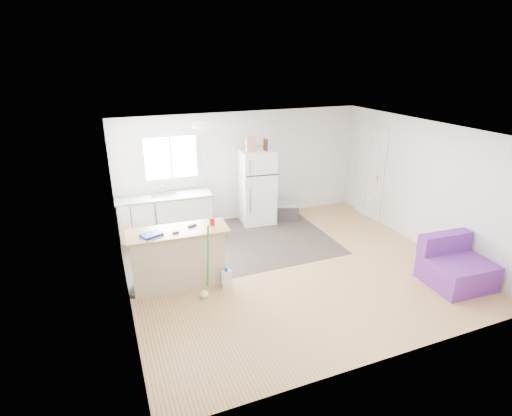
{
  "coord_description": "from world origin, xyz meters",
  "views": [
    {
      "loc": [
        -2.88,
        -5.55,
        3.5
      ],
      "look_at": [
        -0.39,
        0.7,
        0.92
      ],
      "focal_mm": 28.0,
      "sensor_mm": 36.0,
      "label": 1
    }
  ],
  "objects_px": {
    "cardboard_box": "(250,144)",
    "bottle_left": "(266,145)",
    "purple_seat": "(455,267)",
    "cleaner_jug": "(227,279)",
    "mop": "(205,283)",
    "kitchen_cabinets": "(166,215)",
    "refrigerator": "(257,187)",
    "cooler": "(288,211)",
    "bottle_right": "(265,144)",
    "peninsula": "(178,258)",
    "red_cup": "(212,221)",
    "blue_tray": "(151,234)"
  },
  "relations": [
    {
      "from": "purple_seat",
      "to": "cleaner_jug",
      "type": "xyz_separation_m",
      "value": [
        -3.5,
        1.23,
        -0.13
      ]
    },
    {
      "from": "purple_seat",
      "to": "cooler",
      "type": "bearing_deg",
      "value": 114.43
    },
    {
      "from": "cardboard_box",
      "to": "cooler",
      "type": "bearing_deg",
      "value": -6.76
    },
    {
      "from": "mop",
      "to": "bottle_left",
      "type": "xyz_separation_m",
      "value": [
        2.02,
        2.4,
        1.51
      ]
    },
    {
      "from": "blue_tray",
      "to": "bottle_left",
      "type": "height_order",
      "value": "bottle_left"
    },
    {
      "from": "peninsula",
      "to": "mop",
      "type": "distance_m",
      "value": 0.64
    },
    {
      "from": "kitchen_cabinets",
      "to": "red_cup",
      "type": "distance_m",
      "value": 2.18
    },
    {
      "from": "kitchen_cabinets",
      "to": "cleaner_jug",
      "type": "relative_size",
      "value": 5.54
    },
    {
      "from": "refrigerator",
      "to": "bottle_right",
      "type": "xyz_separation_m",
      "value": [
        0.17,
        -0.02,
        0.93
      ]
    },
    {
      "from": "kitchen_cabinets",
      "to": "mop",
      "type": "bearing_deg",
      "value": -83.34
    },
    {
      "from": "peninsula",
      "to": "cooler",
      "type": "relative_size",
      "value": 2.64
    },
    {
      "from": "refrigerator",
      "to": "blue_tray",
      "type": "bearing_deg",
      "value": -136.16
    },
    {
      "from": "cooler",
      "to": "kitchen_cabinets",
      "type": "bearing_deg",
      "value": -162.26
    },
    {
      "from": "blue_tray",
      "to": "mop",
      "type": "bearing_deg",
      "value": -32.99
    },
    {
      "from": "blue_tray",
      "to": "cardboard_box",
      "type": "distance_m",
      "value": 3.22
    },
    {
      "from": "red_cup",
      "to": "blue_tray",
      "type": "relative_size",
      "value": 0.4
    },
    {
      "from": "bottle_left",
      "to": "cleaner_jug",
      "type": "bearing_deg",
      "value": -125.9
    },
    {
      "from": "cooler",
      "to": "cardboard_box",
      "type": "xyz_separation_m",
      "value": [
        -0.86,
        0.1,
        1.57
      ]
    },
    {
      "from": "refrigerator",
      "to": "cooler",
      "type": "distance_m",
      "value": 0.94
    },
    {
      "from": "refrigerator",
      "to": "mop",
      "type": "bearing_deg",
      "value": -121.73
    },
    {
      "from": "peninsula",
      "to": "bottle_right",
      "type": "xyz_separation_m",
      "value": [
        2.33,
        1.98,
        1.25
      ]
    },
    {
      "from": "mop",
      "to": "cleaner_jug",
      "type": "bearing_deg",
      "value": 22.81
    },
    {
      "from": "peninsula",
      "to": "red_cup",
      "type": "distance_m",
      "value": 0.79
    },
    {
      "from": "kitchen_cabinets",
      "to": "cleaner_jug",
      "type": "xyz_separation_m",
      "value": [
        0.53,
        -2.42,
        -0.28
      ]
    },
    {
      "from": "kitchen_cabinets",
      "to": "bottle_left",
      "type": "relative_size",
      "value": 7.74
    },
    {
      "from": "cooler",
      "to": "cardboard_box",
      "type": "height_order",
      "value": "cardboard_box"
    },
    {
      "from": "cleaner_jug",
      "to": "bottle_right",
      "type": "xyz_separation_m",
      "value": [
        1.65,
        2.35,
        1.59
      ]
    },
    {
      "from": "kitchen_cabinets",
      "to": "refrigerator",
      "type": "relative_size",
      "value": 1.2
    },
    {
      "from": "kitchen_cabinets",
      "to": "cooler",
      "type": "relative_size",
      "value": 3.21
    },
    {
      "from": "cleaner_jug",
      "to": "cardboard_box",
      "type": "bearing_deg",
      "value": 64.93
    },
    {
      "from": "bottle_right",
      "to": "cardboard_box",
      "type": "bearing_deg",
      "value": -179.18
    },
    {
      "from": "purple_seat",
      "to": "bottle_left",
      "type": "height_order",
      "value": "bottle_left"
    },
    {
      "from": "peninsula",
      "to": "mop",
      "type": "bearing_deg",
      "value": -55.92
    },
    {
      "from": "kitchen_cabinets",
      "to": "refrigerator",
      "type": "height_order",
      "value": "refrigerator"
    },
    {
      "from": "red_cup",
      "to": "bottle_right",
      "type": "bearing_deg",
      "value": 48.62
    },
    {
      "from": "red_cup",
      "to": "bottle_right",
      "type": "distance_m",
      "value": 2.74
    },
    {
      "from": "refrigerator",
      "to": "bottle_right",
      "type": "distance_m",
      "value": 0.95
    },
    {
      "from": "refrigerator",
      "to": "cleaner_jug",
      "type": "bearing_deg",
      "value": -117.04
    },
    {
      "from": "cleaner_jug",
      "to": "blue_tray",
      "type": "xyz_separation_m",
      "value": [
        -1.06,
        0.32,
        0.83
      ]
    },
    {
      "from": "red_cup",
      "to": "peninsula",
      "type": "bearing_deg",
      "value": 179.68
    },
    {
      "from": "peninsula",
      "to": "refrigerator",
      "type": "relative_size",
      "value": 0.98
    },
    {
      "from": "cleaner_jug",
      "to": "blue_tray",
      "type": "relative_size",
      "value": 1.16
    },
    {
      "from": "cardboard_box",
      "to": "bottle_right",
      "type": "distance_m",
      "value": 0.33
    },
    {
      "from": "cleaner_jug",
      "to": "bottle_left",
      "type": "distance_m",
      "value": 3.22
    },
    {
      "from": "cooler",
      "to": "purple_seat",
      "type": "relative_size",
      "value": 0.61
    },
    {
      "from": "mop",
      "to": "bottle_left",
      "type": "relative_size",
      "value": 4.91
    },
    {
      "from": "cardboard_box",
      "to": "bottle_left",
      "type": "relative_size",
      "value": 1.2
    },
    {
      "from": "cardboard_box",
      "to": "kitchen_cabinets",
      "type": "bearing_deg",
      "value": 177.63
    },
    {
      "from": "kitchen_cabinets",
      "to": "bottle_left",
      "type": "height_order",
      "value": "bottle_left"
    },
    {
      "from": "refrigerator",
      "to": "blue_tray",
      "type": "height_order",
      "value": "refrigerator"
    }
  ]
}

